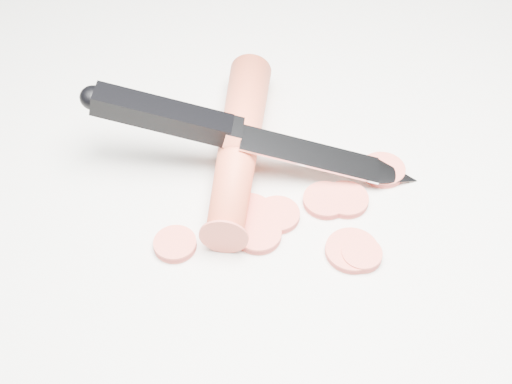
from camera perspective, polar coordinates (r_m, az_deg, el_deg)
ground at (r=0.59m, az=-0.37°, el=0.75°), size 2.40×2.40×0.00m
carrot at (r=0.60m, az=-1.38°, el=3.82°), size 0.16×0.17×0.03m
carrot_slice_0 at (r=0.57m, az=-0.62°, el=-1.76°), size 0.04×0.04×0.01m
carrot_slice_1 at (r=0.55m, az=0.20°, el=-3.42°), size 0.04×0.04×0.01m
carrot_slice_2 at (r=0.58m, az=7.20°, el=-0.61°), size 0.04×0.04×0.01m
carrot_slice_3 at (r=0.57m, az=1.72°, el=-1.84°), size 0.04×0.04×0.01m
carrot_slice_4 at (r=0.58m, az=5.61°, el=-0.67°), size 0.04×0.04×0.01m
carrot_slice_5 at (r=0.55m, az=-6.49°, el=-4.17°), size 0.03×0.03×0.01m
carrot_slice_6 at (r=0.55m, az=8.45°, el=-4.98°), size 0.03×0.03×0.01m
carrot_slice_7 at (r=0.61m, az=10.10°, el=1.74°), size 0.04×0.04×0.01m
carrot_slice_8 at (r=0.55m, az=7.68°, el=-4.67°), size 0.04×0.04×0.01m
kitchen_knife at (r=0.58m, az=-0.23°, el=4.68°), size 0.22×0.21×0.08m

